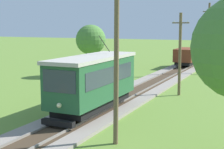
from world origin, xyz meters
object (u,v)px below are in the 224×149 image
(freight_car, at_px, (186,56))
(utility_pole_near_tram, at_px, (116,58))
(tree_horizon, at_px, (91,40))
(utility_pole_mid, at_px, (180,53))
(utility_pole_distant, at_px, (224,40))
(red_tram, at_px, (94,81))
(utility_pole_far, at_px, (208,38))

(freight_car, distance_m, utility_pole_near_tram, 31.92)
(freight_car, relative_size, tree_horizon, 0.89)
(utility_pole_mid, height_order, utility_pole_distant, utility_pole_mid)
(red_tram, distance_m, utility_pole_near_tram, 6.13)
(utility_pole_distant, bearing_deg, utility_pole_near_tram, -90.00)
(utility_pole_near_tram, relative_size, utility_pole_mid, 1.22)
(utility_pole_near_tram, bearing_deg, freight_car, 96.55)
(red_tram, bearing_deg, tree_horizon, 118.87)
(utility_pole_distant, bearing_deg, utility_pole_far, -90.00)
(utility_pole_near_tram, relative_size, utility_pole_far, 0.99)
(utility_pole_mid, distance_m, utility_pole_far, 13.76)
(red_tram, xyz_separation_m, tree_horizon, (-8.39, 15.21, 1.91))
(red_tram, bearing_deg, freight_car, 90.01)
(utility_pole_near_tram, distance_m, utility_pole_distant, 41.61)
(utility_pole_distant, bearing_deg, freight_car, -109.94)
(utility_pole_near_tram, xyz_separation_m, tree_horizon, (-12.01, 19.72, -0.11))
(tree_horizon, bearing_deg, utility_pole_mid, -30.05)
(red_tram, distance_m, utility_pole_far, 22.39)
(red_tram, relative_size, utility_pole_far, 1.02)
(utility_pole_mid, bearing_deg, tree_horizon, 149.95)
(utility_pole_near_tram, height_order, utility_pole_mid, utility_pole_near_tram)
(red_tram, height_order, utility_pole_near_tram, utility_pole_near_tram)
(freight_car, relative_size, utility_pole_near_tram, 0.63)
(utility_pole_far, bearing_deg, utility_pole_distant, 90.00)
(utility_pole_mid, xyz_separation_m, tree_horizon, (-12.01, 6.95, 0.62))
(freight_car, relative_size, utility_pole_distant, 0.78)
(freight_car, relative_size, utility_pole_mid, 0.77)
(utility_pole_near_tram, distance_m, utility_pole_mid, 12.80)
(utility_pole_distant, bearing_deg, utility_pole_mid, -90.00)
(red_tram, xyz_separation_m, utility_pole_near_tram, (3.62, -4.51, 2.03))
(red_tram, distance_m, utility_pole_mid, 9.12)
(freight_car, height_order, utility_pole_far, utility_pole_far)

